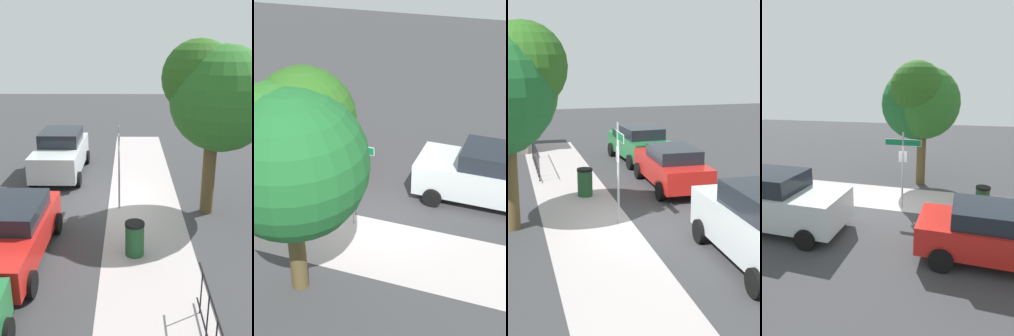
# 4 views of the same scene
# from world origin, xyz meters

# --- Properties ---
(ground_plane) EXTENTS (60.00, 60.00, 0.00)m
(ground_plane) POSITION_xyz_m (0.00, 0.00, 0.00)
(ground_plane) COLOR #38383A
(sidewalk_strip) EXTENTS (24.00, 2.60, 0.00)m
(sidewalk_strip) POSITION_xyz_m (2.00, 1.30, 0.00)
(sidewalk_strip) COLOR #ABA1A1
(sidewalk_strip) RESTS_ON ground_plane
(street_sign) EXTENTS (1.38, 0.07, 3.00)m
(street_sign) POSITION_xyz_m (0.50, 0.40, 2.05)
(street_sign) COLOR #9EA0A5
(street_sign) RESTS_ON ground_plane
(shade_tree) EXTENTS (3.75, 3.77, 5.78)m
(shade_tree) POSITION_xyz_m (0.61, 3.63, 4.01)
(shade_tree) COLOR brown
(shade_tree) RESTS_ON ground_plane
(car_silver) EXTENTS (4.57, 2.16, 1.94)m
(car_silver) POSITION_xyz_m (-3.17, -2.27, 0.97)
(car_silver) COLOR silver
(car_silver) RESTS_ON ground_plane
(car_red) EXTENTS (4.51, 2.02, 1.57)m
(car_red) POSITION_xyz_m (3.77, -2.38, 0.81)
(car_red) COLOR red
(car_red) RESTS_ON ground_plane
(trash_bin) EXTENTS (0.55, 0.55, 0.98)m
(trash_bin) POSITION_xyz_m (3.53, 0.90, 0.49)
(trash_bin) COLOR #1E4C28
(trash_bin) RESTS_ON ground_plane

